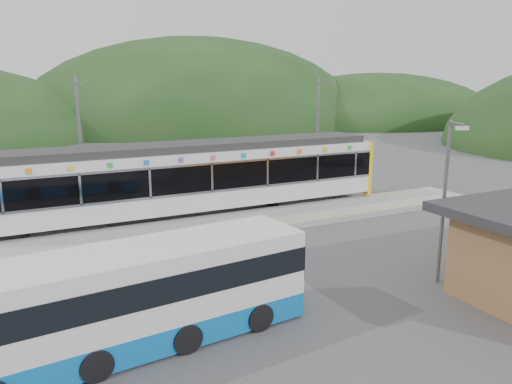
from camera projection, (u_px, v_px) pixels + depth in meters
name	position (u px, v px, depth m)	size (l,w,h in m)	color
ground	(289.00, 244.00, 21.07)	(120.00, 120.00, 0.00)	#4C4C4F
hills	(336.00, 202.00, 28.40)	(146.00, 149.00, 26.00)	#1E3D19
platform	(255.00, 221.00, 23.91)	(26.00, 3.20, 0.30)	#9E9E99
yellow_line	(267.00, 225.00, 22.75)	(26.00, 0.10, 0.01)	yellow
train	(192.00, 176.00, 24.90)	(20.44, 3.01, 3.74)	black
catenary_mast_west	(81.00, 145.00, 24.66)	(0.18, 1.80, 7.00)	slate
catenary_mast_east	(318.00, 132.00, 30.81)	(0.18, 1.80, 7.00)	slate
bus	(128.00, 302.00, 12.65)	(9.74, 3.13, 2.61)	blue
lamp_post	(448.00, 189.00, 16.29)	(0.48, 1.04, 5.50)	slate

